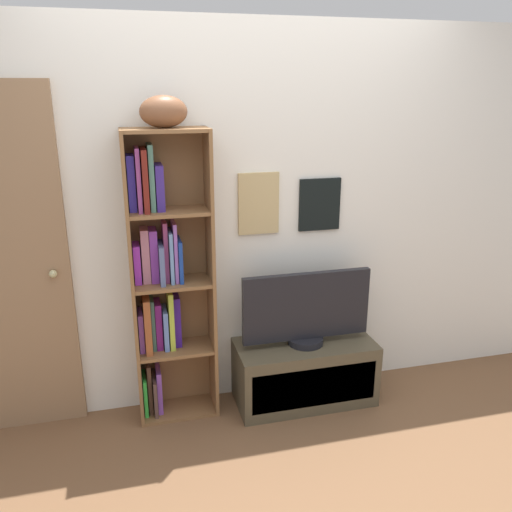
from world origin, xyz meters
TOP-DOWN VIEW (x-y plane):
  - back_wall at (0.00, 1.13)m, footprint 4.80×0.08m
  - bookshelf at (-0.53, 1.01)m, footprint 0.47×0.25m
  - football at (-0.48, 0.98)m, footprint 0.27×0.20m
  - tv_stand at (0.31, 0.90)m, footprint 0.87×0.39m
  - television at (0.31, 0.90)m, footprint 0.80×0.22m

SIDE VIEW (x-z plane):
  - tv_stand at x=0.31m, z-range 0.00..0.40m
  - television at x=0.31m, z-range 0.40..0.87m
  - bookshelf at x=-0.53m, z-range 0.01..1.73m
  - back_wall at x=0.00m, z-range 0.00..2.30m
  - football at x=-0.48m, z-range 1.72..1.89m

